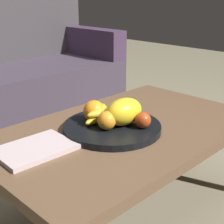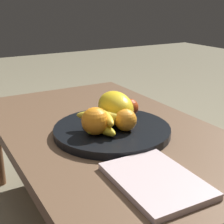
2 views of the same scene
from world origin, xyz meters
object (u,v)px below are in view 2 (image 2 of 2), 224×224
Objects in this scene: fruit_bowl at (112,130)px; orange_front at (126,120)px; melon_large_front at (115,107)px; magazine at (156,180)px; orange_left at (95,121)px; apple_front at (129,107)px; banana_bunch at (101,121)px; coffee_table at (107,139)px.

fruit_bowl is 5.41× the size of orange_front.
magazine is (-0.34, 0.09, -0.07)m from melon_large_front.
orange_front is 0.28× the size of magazine.
apple_front is at bearing -64.03° from orange_left.
magazine is at bearing 165.13° from melon_large_front.
melon_large_front is 0.09m from banana_bunch.
coffee_table is 0.16m from orange_left.
orange_front is at bearing -14.88° from magazine.
fruit_bowl is 0.31m from magazine.
orange_left is at bearing 118.91° from melon_large_front.
coffee_table is 0.13m from banana_bunch.
apple_front is (0.11, -0.08, -0.00)m from orange_front.
orange_front reaches higher than apple_front.
melon_large_front is 0.36m from magazine.
orange_left is at bearing 5.06° from magazine.
melon_large_front is at bearing 111.46° from apple_front.
orange_front is at bearing 172.14° from melon_large_front.
melon_large_front is 0.08m from apple_front.
coffee_table is 2.91× the size of fruit_bowl.
magazine is at bearing 169.25° from fruit_bowl.
banana_bunch is at bearing 99.65° from fruit_bowl.
banana_bunch reaches higher than magazine.
orange_front reaches higher than magazine.
fruit_bowl is 4.47× the size of orange_left.
magazine is (-0.37, 0.16, -0.05)m from apple_front.
fruit_bowl is at bearing -70.77° from orange_left.
melon_large_front reaches higher than fruit_bowl.
apple_front reaches higher than fruit_bowl.
orange_front reaches higher than fruit_bowl.
banana_bunch is (-0.07, 0.15, 0.00)m from apple_front.
banana_bunch is at bearing 138.78° from coffee_table.
banana_bunch is at bearing -58.67° from orange_left.
fruit_bowl is 0.13m from apple_front.
melon_large_front is at bearing -61.09° from orange_left.
fruit_bowl is 0.07m from orange_front.
coffee_table is at bearing -41.22° from banana_bunch.
orange_left is (0.02, 0.09, 0.01)m from orange_front.
fruit_bowl is 0.09m from orange_left.
banana_bunch is (-0.01, 0.04, 0.04)m from fruit_bowl.
magazine is at bearing 156.12° from apple_front.
banana_bunch is 0.65× the size of magazine.
banana_bunch is (0.02, -0.03, -0.01)m from orange_left.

